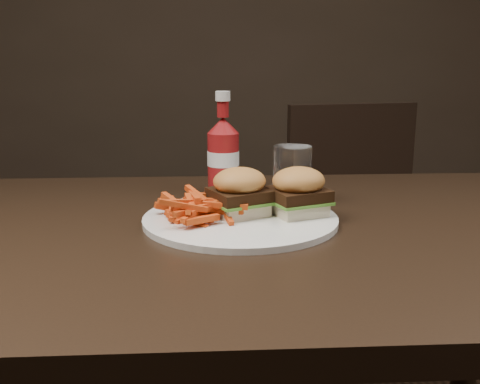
{
  "coord_description": "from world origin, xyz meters",
  "views": [
    {
      "loc": [
        -0.09,
        -0.88,
        1.02
      ],
      "look_at": [
        -0.04,
        0.03,
        0.8
      ],
      "focal_mm": 42.0,
      "sensor_mm": 36.0,
      "label": 1
    }
  ],
  "objects": [
    {
      "name": "chair_far",
      "position": [
        0.31,
        0.97,
        0.43
      ],
      "size": [
        0.5,
        0.5,
        0.04
      ],
      "primitive_type": "cube",
      "rotation": [
        0.0,
        0.0,
        3.32
      ],
      "color": "black",
      "rests_on": "ground"
    },
    {
      "name": "dining_table",
      "position": [
        0.0,
        0.0,
        0.73
      ],
      "size": [
        1.2,
        0.8,
        0.04
      ],
      "primitive_type": "cube",
      "color": "black",
      "rests_on": "ground"
    },
    {
      "name": "sandwich_half_a",
      "position": [
        -0.04,
        0.03,
        0.77
      ],
      "size": [
        0.11,
        0.1,
        0.02
      ],
      "primitive_type": "cube",
      "rotation": [
        0.0,
        0.0,
        0.44
      ],
      "color": "beige",
      "rests_on": "plate"
    },
    {
      "name": "plate",
      "position": [
        -0.04,
        0.02,
        0.76
      ],
      "size": [
        0.33,
        0.33,
        0.01
      ],
      "primitive_type": "cylinder",
      "color": "white",
      "rests_on": "dining_table"
    },
    {
      "name": "fries_pile",
      "position": [
        -0.11,
        0.01,
        0.78
      ],
      "size": [
        0.15,
        0.15,
        0.05
      ],
      "primitive_type": null,
      "rotation": [
        0.0,
        0.0,
        0.21
      ],
      "color": "#D2481C",
      "rests_on": "plate"
    },
    {
      "name": "ketchup_bottle",
      "position": [
        -0.06,
        0.23,
        0.81
      ],
      "size": [
        0.07,
        0.07,
        0.13
      ],
      "primitive_type": "cylinder",
      "rotation": [
        0.0,
        0.0,
        -0.14
      ],
      "color": "maroon",
      "rests_on": "dining_table"
    },
    {
      "name": "sandwich_half_b",
      "position": [
        0.06,
        0.03,
        0.77
      ],
      "size": [
        0.1,
        0.1,
        0.02
      ],
      "primitive_type": "cube",
      "rotation": [
        0.0,
        0.0,
        0.35
      ],
      "color": "beige",
      "rests_on": "plate"
    },
    {
      "name": "tumbler",
      "position": [
        0.06,
        0.13,
        0.81
      ],
      "size": [
        0.08,
        0.08,
        0.11
      ],
      "primitive_type": "cylinder",
      "rotation": [
        0.0,
        0.0,
        -0.17
      ],
      "color": "white",
      "rests_on": "dining_table"
    },
    {
      "name": "wall_back",
      "position": [
        0.0,
        3.5,
        1.4
      ],
      "size": [
        6.0,
        0.04,
        2.8
      ],
      "primitive_type": "cube",
      "color": "#93775B",
      "rests_on": "ground"
    }
  ]
}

